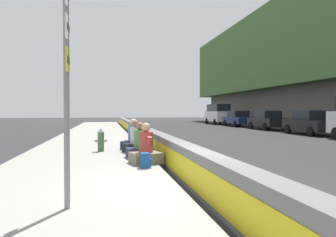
# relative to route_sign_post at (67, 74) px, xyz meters

# --- Properties ---
(ground_plane) EXTENTS (160.00, 160.00, 0.00)m
(ground_plane) POSITION_rel_route_sign_post_xyz_m (1.33, -2.50, -2.23)
(ground_plane) COLOR #2B2B2D
(ground_plane) RESTS_ON ground
(sidewalk_strip) EXTENTS (80.00, 4.40, 0.14)m
(sidewalk_strip) POSITION_rel_route_sign_post_xyz_m (1.33, 0.15, -2.16)
(sidewalk_strip) COLOR gray
(sidewalk_strip) RESTS_ON ground_plane
(jersey_barrier) EXTENTS (76.00, 0.45, 0.85)m
(jersey_barrier) POSITION_rel_route_sign_post_xyz_m (1.33, -2.50, -1.81)
(jersey_barrier) COLOR slate
(jersey_barrier) RESTS_ON ground_plane
(route_sign_post) EXTENTS (0.44, 0.09, 3.60)m
(route_sign_post) POSITION_rel_route_sign_post_xyz_m (0.00, 0.00, 0.00)
(route_sign_post) COLOR gray
(route_sign_post) RESTS_ON sidewalk_strip
(fire_hydrant) EXTENTS (0.26, 0.46, 0.88)m
(fire_hydrant) POSITION_rel_route_sign_post_xyz_m (7.29, -0.40, -1.65)
(fire_hydrant) COLOR #47663D
(fire_hydrant) RESTS_ON sidewalk_strip
(seated_person_foreground) EXTENTS (0.90, 0.99, 1.18)m
(seated_person_foreground) POSITION_rel_route_sign_post_xyz_m (4.13, -1.72, -1.72)
(seated_person_foreground) COLOR #706651
(seated_person_foreground) RESTS_ON sidewalk_strip
(seated_person_middle) EXTENTS (0.78, 0.89, 1.16)m
(seated_person_middle) POSITION_rel_route_sign_post_xyz_m (5.34, -1.68, -1.73)
(seated_person_middle) COLOR #23284C
(seated_person_middle) RESTS_ON sidewalk_strip
(seated_person_rear) EXTENTS (0.92, 1.01, 1.19)m
(seated_person_rear) POSITION_rel_route_sign_post_xyz_m (6.74, -1.67, -1.72)
(seated_person_rear) COLOR black
(seated_person_rear) RESTS_ON sidewalk_strip
(seated_person_far) EXTENTS (0.99, 1.07, 1.22)m
(seated_person_far) POSITION_rel_route_sign_post_xyz_m (7.81, -1.66, -1.71)
(seated_person_far) COLOR #23284C
(seated_person_far) RESTS_ON sidewalk_strip
(backpack) EXTENTS (0.32, 0.28, 0.40)m
(backpack) POSITION_rel_route_sign_post_xyz_m (3.41, -1.62, -1.90)
(backpack) COLOR navy
(backpack) RESTS_ON sidewalk_strip
(parked_car_fourth) EXTENTS (4.55, 2.06, 1.71)m
(parked_car_fourth) POSITION_rel_route_sign_post_xyz_m (15.34, -14.70, -1.37)
(parked_car_fourth) COLOR black
(parked_car_fourth) RESTS_ON ground_plane
(parked_car_midline) EXTENTS (4.52, 1.99, 1.71)m
(parked_car_midline) POSITION_rel_route_sign_post_xyz_m (21.80, -14.82, -1.37)
(parked_car_midline) COLOR black
(parked_car_midline) RESTS_ON ground_plane
(parked_car_far) EXTENTS (4.53, 2.01, 1.71)m
(parked_car_far) POSITION_rel_route_sign_post_xyz_m (28.07, -14.67, -1.37)
(parked_car_far) COLOR navy
(parked_car_far) RESTS_ON ground_plane
(parked_car_farther) EXTENTS (5.11, 2.12, 2.56)m
(parked_car_farther) POSITION_rel_route_sign_post_xyz_m (34.51, -14.70, -0.88)
(parked_car_farther) COLOR silver
(parked_car_farther) RESTS_ON ground_plane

